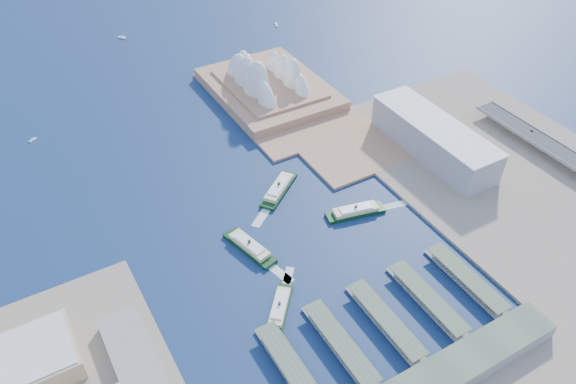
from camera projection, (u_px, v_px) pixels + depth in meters
ground at (318, 269)px, 480.11m from camera, size 3000.00×3000.00×0.00m
east_land at (557, 208)px, 538.02m from camera, size 240.00×500.00×3.00m
peninsula at (279, 99)px, 692.40m from camera, size 135.00×220.00×3.00m
opera_house at (269, 71)px, 685.03m from camera, size 134.00×180.00×58.00m
toaster_building at (433, 138)px, 594.57m from camera, size 45.00×155.00×35.00m
ferry_wharves at (386, 321)px, 432.85m from camera, size 184.00×90.00×9.30m
terminal_building at (440, 378)px, 390.72m from camera, size 200.00×28.00×12.00m
ferry_a at (249, 245)px, 494.76m from camera, size 28.17×59.49×10.90m
ferry_b at (279, 187)px, 555.79m from camera, size 57.07×48.18×11.33m
ferry_c at (279, 306)px, 443.67m from camera, size 43.07×46.79×9.60m
ferry_d at (356, 210)px, 530.58m from camera, size 58.84×26.59×10.79m
boat_b at (33, 140)px, 626.30m from camera, size 9.14×6.88×2.36m
boat_c at (276, 25)px, 862.53m from camera, size 8.43×13.39×2.91m
boat_e at (122, 37)px, 827.83m from camera, size 10.38×12.16×3.00m
car_c at (532, 131)px, 614.72m from camera, size 1.69×4.15×1.21m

